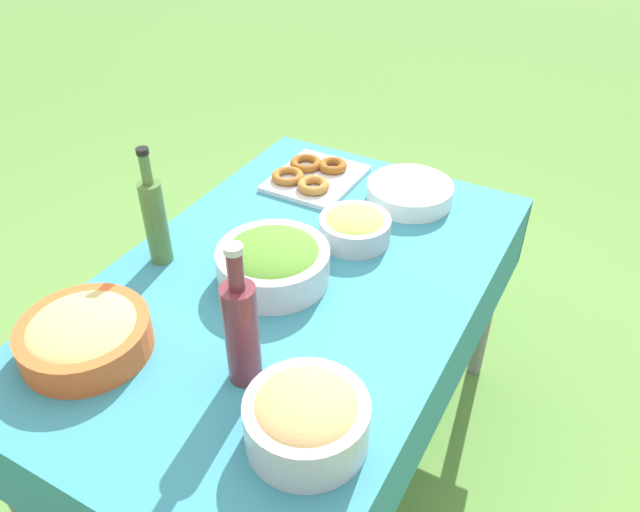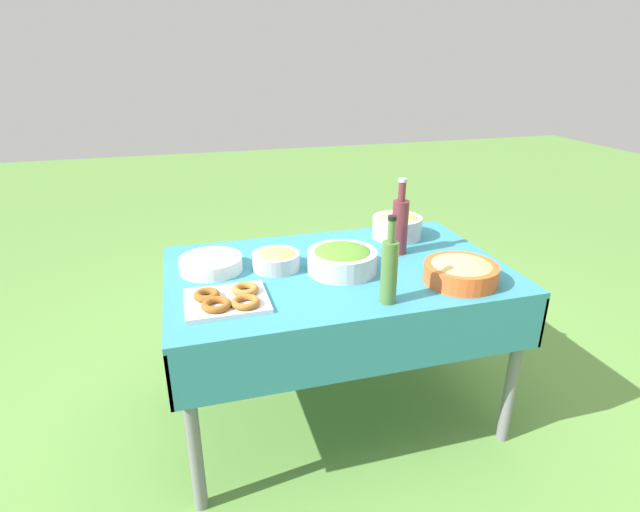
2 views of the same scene
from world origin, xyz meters
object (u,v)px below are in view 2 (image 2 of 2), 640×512
at_px(salad_bowl, 342,259).
at_px(donut_platter, 228,299).
at_px(plate_stack, 211,264).
at_px(fruit_bowl, 276,259).
at_px(pasta_bowl, 461,271).
at_px(wine_bottle, 400,224).
at_px(olive_oil_bottle, 389,269).
at_px(bread_bowl, 397,225).

bearing_deg(salad_bowl, donut_platter, -161.80).
height_order(plate_stack, fruit_bowl, fruit_bowl).
xyz_separation_m(pasta_bowl, fruit_bowl, (-0.69, 0.34, -0.00)).
bearing_deg(plate_stack, pasta_bowl, -22.33).
bearing_deg(wine_bottle, olive_oil_bottle, -118.71).
relative_size(plate_stack, olive_oil_bottle, 0.79).
height_order(olive_oil_bottle, bread_bowl, olive_oil_bottle).
bearing_deg(fruit_bowl, olive_oil_bottle, -51.01).
height_order(donut_platter, bread_bowl, bread_bowl).
bearing_deg(bread_bowl, donut_platter, -151.22).
relative_size(salad_bowl, bread_bowl, 1.20).
height_order(pasta_bowl, donut_platter, pasta_bowl).
bearing_deg(pasta_bowl, fruit_bowl, 153.87).
height_order(donut_platter, olive_oil_bottle, olive_oil_bottle).
distance_m(salad_bowl, wine_bottle, 0.35).
relative_size(bread_bowl, fruit_bowl, 1.21).
bearing_deg(bread_bowl, pasta_bowl, -87.11).
bearing_deg(pasta_bowl, bread_bowl, 92.89).
height_order(plate_stack, bread_bowl, bread_bowl).
height_order(pasta_bowl, wine_bottle, wine_bottle).
bearing_deg(pasta_bowl, salad_bowl, 151.36).
xyz_separation_m(pasta_bowl, plate_stack, (-0.96, 0.39, -0.02)).
height_order(pasta_bowl, olive_oil_bottle, olive_oil_bottle).
relative_size(salad_bowl, olive_oil_bottle, 0.88).
bearing_deg(salad_bowl, pasta_bowl, -28.64).
distance_m(wine_bottle, fruit_bowl, 0.59).
bearing_deg(salad_bowl, bread_bowl, 39.57).
bearing_deg(pasta_bowl, olive_oil_bottle, -167.09).
distance_m(plate_stack, wine_bottle, 0.85).
relative_size(olive_oil_bottle, wine_bottle, 0.96).
distance_m(salad_bowl, fruit_bowl, 0.28).
distance_m(donut_platter, olive_oil_bottle, 0.60).
bearing_deg(plate_stack, wine_bottle, -2.22).
bearing_deg(donut_platter, salad_bowl, 18.20).
bearing_deg(donut_platter, bread_bowl, 28.78).
relative_size(donut_platter, olive_oil_bottle, 0.91).
bearing_deg(plate_stack, bread_bowl, 10.18).
bearing_deg(plate_stack, salad_bowl, -16.84).
xyz_separation_m(plate_stack, olive_oil_bottle, (0.61, -0.47, 0.10)).
height_order(pasta_bowl, bread_bowl, bread_bowl).
xyz_separation_m(salad_bowl, plate_stack, (-0.53, 0.16, -0.03)).
bearing_deg(olive_oil_bottle, bread_bowl, 63.34).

